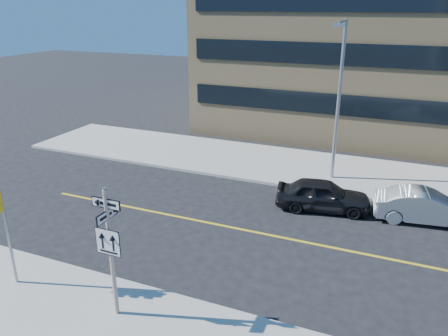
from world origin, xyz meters
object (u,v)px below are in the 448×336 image
at_px(sign_pole, 110,246).
at_px(parked_car_a, 323,195).
at_px(parked_car_b, 426,207).
at_px(streetlight_a, 339,92).

bearing_deg(sign_pole, parked_car_a, 66.58).
relative_size(parked_car_b, streetlight_a, 0.53).
distance_m(sign_pole, streetlight_a, 14.05).
height_order(parked_car_a, parked_car_b, parked_car_a).
bearing_deg(parked_car_b, parked_car_a, 88.90).
distance_m(sign_pole, parked_car_b, 13.43).
height_order(parked_car_a, streetlight_a, streetlight_a).
relative_size(parked_car_a, streetlight_a, 0.52).
xyz_separation_m(parked_car_a, parked_car_b, (4.27, 0.52, -0.01)).
bearing_deg(streetlight_a, parked_car_b, -33.89).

